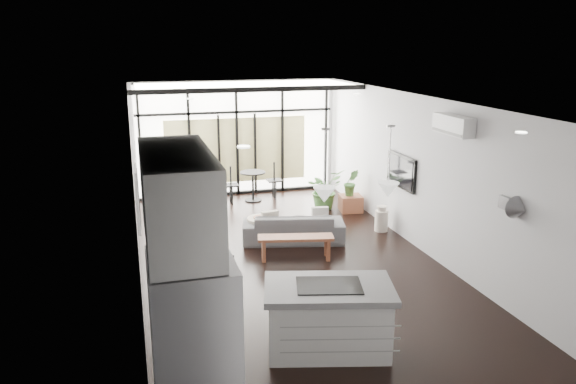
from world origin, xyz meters
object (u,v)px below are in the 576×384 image
console_bench (296,248)px  milk_can (381,218)px  sofa (293,222)px  fridge (195,357)px  pouf (262,229)px  island (328,318)px  tv (401,171)px

console_bench → milk_can: 2.32m
sofa → console_bench: sofa is taller
fridge → console_bench: 4.88m
fridge → pouf: fridge is taller
island → console_bench: bearing=95.6°
milk_can → island: bearing=-122.9°
fridge → tv: bearing=47.4°
console_bench → pouf: pouf is taller
island → sofa: size_ratio=0.82×
sofa → tv: bearing=-173.5°
sofa → tv: size_ratio=1.75×
pouf → sofa: bearing=-22.8°
fridge → sofa: (2.45, 5.17, -0.58)m
fridge → island: bearing=36.7°
tv → pouf: bearing=169.8°
sofa → console_bench: bearing=89.2°
milk_can → fridge: bearing=-129.4°
island → console_bench: (0.46, 2.96, -0.22)m
sofa → milk_can: size_ratio=3.66×
sofa → console_bench: size_ratio=1.45×
milk_can → tv: size_ratio=0.48×
sofa → milk_can: (1.88, 0.09, -0.11)m
milk_can → tv: 1.11m
pouf → milk_can: bearing=-3.5°
milk_can → sofa: bearing=-177.3°
sofa → tv: tv is taller
sofa → island: bearing=93.1°
pouf → milk_can: 2.45m
fridge → pouf: (1.88, 5.41, -0.73)m
fridge → sofa: fridge is taller
tv → console_bench: bearing=-164.2°
island → sofa: (0.68, 3.86, -0.05)m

